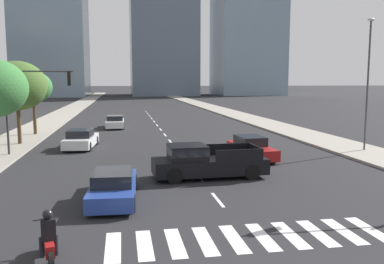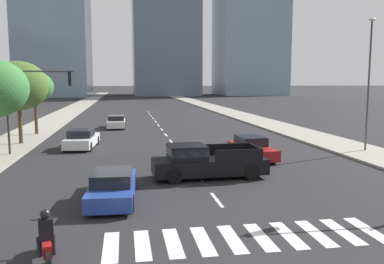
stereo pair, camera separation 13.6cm
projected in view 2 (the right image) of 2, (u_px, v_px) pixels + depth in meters
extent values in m
cube|color=gray|center=(286.00, 129.00, 39.30)|extent=(4.00, 260.00, 0.15)
cube|color=gray|center=(28.00, 134.00, 35.35)|extent=(4.00, 260.00, 0.15)
cube|color=silver|center=(111.00, 247.00, 11.57)|extent=(0.45, 2.24, 0.01)
cube|color=silver|center=(142.00, 245.00, 11.71)|extent=(0.45, 2.24, 0.01)
cube|color=silver|center=(173.00, 243.00, 11.86)|extent=(0.45, 2.24, 0.01)
cube|color=silver|center=(203.00, 241.00, 12.01)|extent=(0.45, 2.24, 0.01)
cube|color=silver|center=(232.00, 239.00, 12.16)|extent=(0.45, 2.24, 0.01)
cube|color=silver|center=(261.00, 237.00, 12.31)|extent=(0.45, 2.24, 0.01)
cube|color=silver|center=(288.00, 235.00, 12.45)|extent=(0.45, 2.24, 0.01)
cube|color=silver|center=(316.00, 233.00, 12.60)|extent=(0.45, 2.24, 0.01)
cube|color=silver|center=(342.00, 231.00, 12.75)|extent=(0.45, 2.24, 0.01)
cube|color=silver|center=(368.00, 230.00, 12.90)|extent=(0.45, 2.24, 0.01)
cube|color=silver|center=(217.00, 200.00, 16.15)|extent=(0.14, 2.00, 0.01)
cube|color=silver|center=(199.00, 177.00, 20.06)|extent=(0.14, 2.00, 0.01)
cube|color=silver|center=(186.00, 161.00, 23.97)|extent=(0.14, 2.00, 0.01)
cube|color=silver|center=(178.00, 150.00, 27.89)|extent=(0.14, 2.00, 0.01)
cube|color=silver|center=(171.00, 141.00, 31.80)|extent=(0.14, 2.00, 0.01)
cube|color=silver|center=(166.00, 135.00, 35.71)|extent=(0.14, 2.00, 0.01)
cube|color=silver|center=(162.00, 129.00, 39.63)|extent=(0.14, 2.00, 0.01)
cube|color=silver|center=(158.00, 125.00, 43.54)|extent=(0.14, 2.00, 0.01)
cube|color=silver|center=(156.00, 121.00, 47.45)|extent=(0.14, 2.00, 0.01)
cube|color=silver|center=(153.00, 118.00, 51.37)|extent=(0.14, 2.00, 0.01)
cube|color=silver|center=(151.00, 116.00, 55.28)|extent=(0.14, 2.00, 0.01)
cube|color=silver|center=(149.00, 113.00, 59.19)|extent=(0.14, 2.00, 0.01)
cube|color=silver|center=(148.00, 111.00, 63.11)|extent=(0.14, 2.00, 0.01)
cylinder|color=black|center=(45.00, 241.00, 11.21)|extent=(0.25, 0.61, 0.60)
cylinder|color=black|center=(49.00, 264.00, 9.81)|extent=(0.25, 0.61, 0.60)
cube|color=maroon|center=(46.00, 244.00, 10.48)|extent=(0.50, 1.25, 0.32)
cylinder|color=#B2B2B7|center=(45.00, 232.00, 11.09)|extent=(0.13, 0.32, 0.67)
cylinder|color=black|center=(44.00, 219.00, 11.08)|extent=(0.69, 0.20, 0.04)
cube|color=black|center=(46.00, 229.00, 10.34)|extent=(0.41, 0.32, 0.55)
sphere|color=black|center=(45.00, 214.00, 10.29)|extent=(0.26, 0.26, 0.26)
cylinder|color=black|center=(39.00, 247.00, 10.42)|extent=(0.14, 0.14, 0.55)
cylinder|color=black|center=(54.00, 245.00, 10.56)|extent=(0.14, 0.14, 0.55)
cube|color=black|center=(209.00, 166.00, 19.82)|extent=(5.63, 2.16, 0.75)
cube|color=black|center=(187.00, 152.00, 19.51)|extent=(1.84, 1.87, 0.70)
cube|color=black|center=(187.00, 150.00, 19.50)|extent=(1.86, 1.91, 0.39)
cube|color=black|center=(239.00, 155.00, 19.06)|extent=(2.34, 0.16, 0.55)
cube|color=black|center=(228.00, 149.00, 20.90)|extent=(2.34, 0.16, 0.55)
cube|color=black|center=(255.00, 151.00, 20.21)|extent=(0.14, 1.90, 0.55)
cylinder|color=black|center=(174.00, 176.00, 18.62)|extent=(0.77, 0.29, 0.76)
cylinder|color=black|center=(169.00, 168.00, 20.33)|extent=(0.77, 0.29, 0.76)
cylinder|color=black|center=(252.00, 172.00, 19.37)|extent=(0.77, 0.29, 0.76)
cylinder|color=black|center=(240.00, 165.00, 21.08)|extent=(0.77, 0.29, 0.76)
cube|color=navy|center=(113.00, 189.00, 16.11)|extent=(1.97, 4.76, 0.58)
cube|color=black|center=(112.00, 177.00, 15.81)|extent=(1.62, 2.18, 0.49)
cylinder|color=black|center=(98.00, 183.00, 17.61)|extent=(0.25, 0.65, 0.64)
cylinder|color=black|center=(134.00, 182.00, 17.78)|extent=(0.25, 0.65, 0.64)
cylinder|color=black|center=(88.00, 205.00, 14.48)|extent=(0.25, 0.65, 0.64)
cylinder|color=black|center=(131.00, 203.00, 14.65)|extent=(0.25, 0.65, 0.64)
cube|color=silver|center=(82.00, 141.00, 28.73)|extent=(2.24, 4.56, 0.65)
cube|color=black|center=(81.00, 133.00, 28.44)|extent=(1.78, 2.13, 0.52)
cylinder|color=black|center=(75.00, 140.00, 30.18)|extent=(0.28, 0.66, 0.64)
cylinder|color=black|center=(97.00, 140.00, 30.29)|extent=(0.28, 0.66, 0.64)
cylinder|color=black|center=(65.00, 147.00, 27.22)|extent=(0.28, 0.66, 0.64)
cylinder|color=black|center=(90.00, 147.00, 27.33)|extent=(0.28, 0.66, 0.64)
cube|color=maroon|center=(252.00, 150.00, 24.89)|extent=(1.95, 4.81, 0.64)
cube|color=black|center=(251.00, 140.00, 25.04)|extent=(1.61, 2.20, 0.54)
cylinder|color=black|center=(274.00, 157.00, 23.52)|extent=(0.25, 0.65, 0.64)
cylinder|color=black|center=(249.00, 158.00, 23.19)|extent=(0.25, 0.65, 0.64)
cylinder|color=black|center=(254.00, 148.00, 26.63)|extent=(0.25, 0.65, 0.64)
cylinder|color=black|center=(232.00, 149.00, 26.30)|extent=(0.25, 0.65, 0.64)
cube|color=silver|center=(116.00, 123.00, 41.00)|extent=(1.79, 4.46, 0.63)
cube|color=black|center=(116.00, 118.00, 40.71)|extent=(1.57, 2.01, 0.49)
cylinder|color=black|center=(109.00, 123.00, 42.37)|extent=(0.22, 0.64, 0.64)
cylinder|color=black|center=(124.00, 123.00, 42.63)|extent=(0.22, 0.64, 0.64)
cylinder|color=black|center=(108.00, 126.00, 39.40)|extent=(0.22, 0.64, 0.64)
cylinder|color=black|center=(124.00, 126.00, 39.66)|extent=(0.22, 0.64, 0.64)
cylinder|color=#333335|center=(7.00, 110.00, 25.13)|extent=(0.14, 0.14, 5.60)
cylinder|color=#333335|center=(40.00, 71.00, 25.17)|extent=(4.09, 0.10, 0.10)
cube|color=black|center=(70.00, 79.00, 25.52)|extent=(0.20, 0.28, 0.90)
sphere|color=red|center=(70.00, 74.00, 25.48)|extent=(0.18, 0.18, 0.18)
sphere|color=orange|center=(70.00, 79.00, 25.52)|extent=(0.18, 0.18, 0.18)
sphere|color=green|center=(70.00, 83.00, 25.56)|extent=(0.18, 0.18, 0.18)
cube|color=#19662D|center=(7.00, 107.00, 25.11)|extent=(0.60, 0.04, 0.18)
cylinder|color=#3F3F42|center=(368.00, 87.00, 26.47)|extent=(0.12, 0.12, 8.44)
ellipsoid|color=beige|center=(372.00, 19.00, 25.93)|extent=(0.50, 0.24, 0.20)
cylinder|color=#4C3823|center=(20.00, 126.00, 29.70)|extent=(0.28, 0.28, 2.56)
ellipsoid|color=#426028|center=(18.00, 86.00, 29.32)|extent=(4.24, 4.24, 3.60)
cylinder|color=#4C3823|center=(36.00, 118.00, 35.02)|extent=(0.28, 0.28, 2.81)
ellipsoid|color=#387538|center=(35.00, 87.00, 34.69)|extent=(3.18, 3.18, 2.70)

